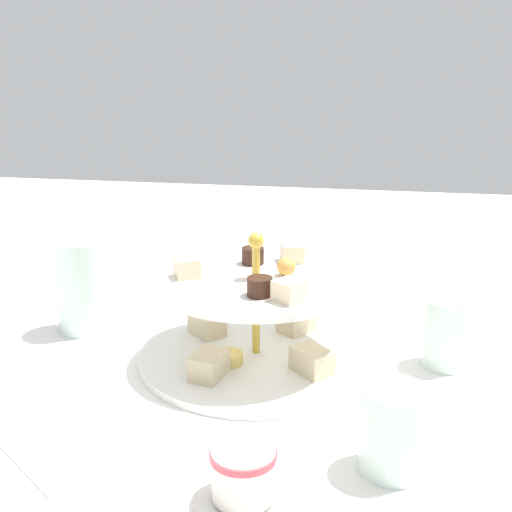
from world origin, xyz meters
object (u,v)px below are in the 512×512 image
Objects in this scene: tiered_serving_stand at (256,324)px; butter_knife_right at (16,453)px; water_glass_mid_back at (446,332)px; water_glass_short_left at (394,430)px; water_glass_tall_right at (81,286)px; teacup_with_saucer at (243,477)px; butter_knife_left at (291,280)px.

tiered_serving_stand reaches higher than butter_knife_right.
water_glass_mid_back is at bearing 96.87° from tiered_serving_stand.
water_glass_short_left is 0.37m from butter_knife_right.
water_glass_tall_right is 1.58× the size of water_glass_short_left.
teacup_with_saucer is 0.53× the size of butter_knife_right.
water_glass_mid_back is (-0.28, 0.43, 0.04)m from butter_knife_right.
water_glass_mid_back is (0.29, 0.23, 0.04)m from butter_knife_left.
tiered_serving_stand is 0.32m from butter_knife_right.
water_glass_tall_right is at bearing -100.42° from tiered_serving_stand.
teacup_with_saucer is (0.07, -0.13, -0.02)m from water_glass_short_left.
water_glass_tall_right reaches higher than water_glass_short_left.
water_glass_tall_right reaches higher than water_glass_mid_back.
teacup_with_saucer reaches higher than butter_knife_left.
water_glass_mid_back is (-0.03, 0.24, -0.00)m from tiered_serving_stand.
water_glass_mid_back is at bearing 122.26° from butter_knife_left.
tiered_serving_stand is at bearing 88.89° from butter_knife_right.
teacup_with_saucer is at bearing 8.50° from tiered_serving_stand.
water_glass_short_left is at bearing 43.51° from butter_knife_right.
water_glass_tall_right reaches higher than butter_knife_left.
water_glass_short_left is (0.25, 0.43, -0.02)m from water_glass_tall_right.
water_glass_short_left is at bearing -16.33° from water_glass_mid_back.
butter_knife_left is 1.91× the size of water_glass_mid_back.
water_glass_tall_right is 1.48× the size of water_glass_mid_back.
butter_knife_right is at bearing -82.75° from water_glass_short_left.
tiered_serving_stand is 2.29× the size of water_glass_tall_right.
water_glass_tall_right is at bearing 139.44° from butter_knife_right.
water_glass_mid_back reaches higher than butter_knife_right.
butter_knife_left is (-0.52, -0.17, -0.04)m from water_glass_short_left.
tiered_serving_stand is 0.27m from water_glass_tall_right.
tiered_serving_stand reaches higher than water_glass_tall_right.
water_glass_short_left is 0.24m from water_glass_mid_back.
butter_knife_left is at bearing -176.33° from teacup_with_saucer.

